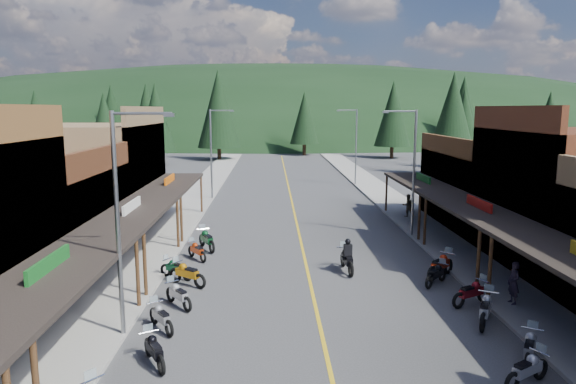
{
  "coord_description": "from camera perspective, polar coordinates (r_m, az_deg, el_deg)",
  "views": [
    {
      "loc": [
        -1.8,
        -23.43,
        8.06
      ],
      "look_at": [
        -0.77,
        7.61,
        3.0
      ],
      "focal_mm": 32.0,
      "sensor_mm": 36.0,
      "label": 1
    }
  ],
  "objects": [
    {
      "name": "bike_east_7",
      "position": [
        24.87,
        16.13,
        -8.7
      ],
      "size": [
        1.79,
        1.84,
        1.1
      ],
      "primitive_type": null,
      "rotation": [
        0.0,
        0.0,
        -0.76
      ],
      "color": "black",
      "rests_on": "ground"
    },
    {
      "name": "streetlight_2",
      "position": [
        32.83,
        13.59,
        2.7
      ],
      "size": [
        2.16,
        0.18,
        8.0
      ],
      "color": "gray",
      "rests_on": "ground"
    },
    {
      "name": "pine_4",
      "position": [
        85.76,
        11.58,
        8.52
      ],
      "size": [
        5.88,
        5.88,
        12.5
      ],
      "color": "black",
      "rests_on": "ground"
    },
    {
      "name": "bike_west_10",
      "position": [
        29.96,
        -9.02,
        -5.15
      ],
      "size": [
        1.74,
        2.44,
        1.34
      ],
      "primitive_type": null,
      "rotation": [
        0.0,
        0.0,
        0.46
      ],
      "color": "#0C401D",
      "rests_on": "ground"
    },
    {
      "name": "ridge_hill",
      "position": [
        158.65,
        -1.25,
        6.34
      ],
      "size": [
        310.0,
        140.0,
        60.0
      ],
      "primitive_type": "ellipsoid",
      "color": "black",
      "rests_on": "ground"
    },
    {
      "name": "pedestrian_east_a",
      "position": [
        23.17,
        23.79,
        -9.21
      ],
      "size": [
        0.47,
        0.68,
        1.77
      ],
      "primitive_type": "imported",
      "rotation": [
        0.0,
        0.0,
        -1.49
      ],
      "color": "#261E2D",
      "rests_on": "sidewalk_east"
    },
    {
      "name": "shop_west_3",
      "position": [
        37.03,
        -20.78,
        1.61
      ],
      "size": [
        10.9,
        10.2,
        8.2
      ],
      "color": "brown",
      "rests_on": "ground"
    },
    {
      "name": "bike_east_5",
      "position": [
        21.15,
        21.13,
        -11.91
      ],
      "size": [
        1.78,
        2.35,
        1.3
      ],
      "primitive_type": null,
      "rotation": [
        0.0,
        0.0,
        -0.51
      ],
      "color": "#A4A5AA",
      "rests_on": "ground"
    },
    {
      "name": "pine_1",
      "position": [
        96.04,
        -15.43,
        8.44
      ],
      "size": [
        5.88,
        5.88,
        12.5
      ],
      "color": "black",
      "rests_on": "ground"
    },
    {
      "name": "bike_west_7",
      "position": [
        24.26,
        -11.14,
        -8.79
      ],
      "size": [
        2.19,
        1.86,
        1.25
      ],
      "primitive_type": null,
      "rotation": [
        0.0,
        0.0,
        0.95
      ],
      "color": "#B7740D",
      "rests_on": "ground"
    },
    {
      "name": "pine_11",
      "position": [
        65.19,
        17.82,
        8.05
      ],
      "size": [
        5.82,
        5.82,
        12.4
      ],
      "color": "black",
      "rests_on": "ground"
    },
    {
      "name": "ground",
      "position": [
        24.85,
        2.39,
        -9.69
      ],
      "size": [
        220.0,
        220.0,
        0.0
      ],
      "primitive_type": "plane",
      "color": "#38383A",
      "rests_on": "ground"
    },
    {
      "name": "pine_10",
      "position": [
        75.21,
        -14.48,
        7.99
      ],
      "size": [
        5.38,
        5.38,
        11.6
      ],
      "color": "black",
      "rests_on": "ground"
    },
    {
      "name": "pine_5",
      "position": [
        101.93,
        18.89,
        8.73
      ],
      "size": [
        6.72,
        6.72,
        14.0
      ],
      "color": "black",
      "rests_on": "ground"
    },
    {
      "name": "bike_west_6",
      "position": [
        21.86,
        -12.08,
        -11.0
      ],
      "size": [
        1.75,
        1.97,
        1.14
      ],
      "primitive_type": null,
      "rotation": [
        0.0,
        0.0,
        0.67
      ],
      "color": "#A9A9AE",
      "rests_on": "ground"
    },
    {
      "name": "pine_6",
      "position": [
        99.66,
        27.01,
        7.35
      ],
      "size": [
        5.04,
        5.04,
        11.0
      ],
      "color": "black",
      "rests_on": "ground"
    },
    {
      "name": "bike_east_4",
      "position": [
        18.68,
        25.27,
        -15.27
      ],
      "size": [
        1.65,
        2.1,
        1.17
      ],
      "primitive_type": null,
      "rotation": [
        0.0,
        0.0,
        -0.55
      ],
      "color": "#95959A",
      "rests_on": "ground"
    },
    {
      "name": "bike_west_5",
      "position": [
        19.85,
        -13.92,
        -13.24
      ],
      "size": [
        1.65,
        1.97,
        1.11
      ],
      "primitive_type": null,
      "rotation": [
        0.0,
        0.0,
        0.61
      ],
      "color": "gray",
      "rests_on": "ground"
    },
    {
      "name": "streetlight_0",
      "position": [
        18.53,
        -18.02,
        -2.41
      ],
      "size": [
        2.16,
        0.18,
        8.0
      ],
      "color": "gray",
      "rests_on": "ground"
    },
    {
      "name": "sidewalk_east",
      "position": [
        45.39,
        11.51,
        -1.07
      ],
      "size": [
        3.4,
        94.0,
        0.15
      ],
      "primitive_type": "cube",
      "color": "gray",
      "rests_on": "ground"
    },
    {
      "name": "streetlight_1",
      "position": [
        45.87,
        -8.37,
        4.66
      ],
      "size": [
        2.16,
        0.18,
        8.0
      ],
      "color": "gray",
      "rests_on": "ground"
    },
    {
      "name": "streetlight_3",
      "position": [
        54.27,
        7.42,
        5.37
      ],
      "size": [
        2.16,
        0.18,
        8.0
      ],
      "color": "gray",
      "rests_on": "ground"
    },
    {
      "name": "rider_on_bike",
      "position": [
        25.89,
        6.58,
        -7.3
      ],
      "size": [
        0.98,
        2.39,
        1.78
      ],
      "rotation": [
        0.0,
        0.0,
        0.09
      ],
      "color": "black",
      "rests_on": "ground"
    },
    {
      "name": "bike_east_6",
      "position": [
        22.86,
        19.72,
        -10.37
      ],
      "size": [
        2.16,
        1.59,
        1.19
      ],
      "primitive_type": null,
      "rotation": [
        0.0,
        0.0,
        -1.08
      ],
      "color": "maroon",
      "rests_on": "ground"
    },
    {
      "name": "pine_3",
      "position": [
        89.64,
        1.83,
        8.24
      ],
      "size": [
        5.04,
        5.04,
        11.0
      ],
      "color": "black",
      "rests_on": "ground"
    },
    {
      "name": "bike_west_4",
      "position": [
        17.45,
        -14.63,
        -16.53
      ],
      "size": [
        1.51,
        2.02,
        1.11
      ],
      "primitive_type": null,
      "rotation": [
        0.0,
        0.0,
        0.5
      ],
      "color": "black",
      "rests_on": "ground"
    },
    {
      "name": "shop_west_2",
      "position": [
        28.38,
        -26.81,
        -2.99
      ],
      "size": [
        10.9,
        9.0,
        6.2
      ],
      "color": "#3F2111",
      "rests_on": "ground"
    },
    {
      "name": "centerline",
      "position": [
        44.21,
        0.47,
        -1.24
      ],
      "size": [
        0.15,
        90.0,
        0.01
      ],
      "primitive_type": "cube",
      "color": "gold",
      "rests_on": "ground"
    },
    {
      "name": "sidewalk_west",
      "position": [
        44.7,
        -10.75,
        -1.2
      ],
      "size": [
        3.4,
        94.0,
        0.15
      ],
      "primitive_type": "cube",
      "color": "gray",
      "rests_on": "ground"
    },
    {
      "name": "pine_2",
      "position": [
        81.85,
        -7.74,
        9.12
      ],
      "size": [
        6.72,
        6.72,
        14.0
      ],
      "color": "black",
      "rests_on": "ground"
    },
    {
      "name": "bike_west_8",
      "position": [
        25.34,
        -12.34,
        -8.23
      ],
      "size": [
        1.95,
        1.54,
        1.08
      ],
      "primitive_type": null,
      "rotation": [
        0.0,
        0.0,
        1.02
      ],
      "color": "#0D4527",
      "rests_on": "ground"
    },
    {
      "name": "bike_east_8",
      "position": [
        25.92,
        16.58,
        -7.72
      ],
      "size": [
        2.21,
        2.18,
        1.33
      ],
      "primitive_type": null,
      "rotation": [
        0.0,
        0.0,
        -0.8
      ],
      "color": "#AB240C",
      "rests_on": "ground"
    },
    {
      "name": "bike_west_9",
      "position": [
        28.18,
        -10.08,
        -6.36
      ],
      "size": [
        1.62,
        1.93,
        1.09
      ],
      "primitive_type": null,
      "rotation": [
        0.0,
        0.0,
        0.61
      ],
      "color": "#A72E0B",
      "rests_on": "ground"
    },
    {
      "name": "pine_0",
      "position": [
        93.6,
        -26.21,
        7.35
      ],
      "size": [
        5.04,
        5.04,
        11.0
      ],
      "color": "black",
      "rests_on": "ground"
    },
    {
      "name": "bike_east_3",
      "position": [
        17.31,
        25.05,
        -17.34
      ],
      "size": [
        2.02,
        1.56,
        1.12
      ],
      "primitive_type": null,
      "rotation": [
        0.0,
        0.0,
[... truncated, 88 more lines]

